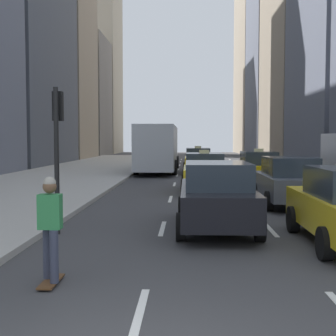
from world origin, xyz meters
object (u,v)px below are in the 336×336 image
sedan_silver_behind (216,195)px  city_bus (158,147)px  taxi_second (204,172)px  taxi_third (198,160)px  taxi_lead (258,168)px  sedan_black_near (288,181)px  traffic_light_pole (57,136)px  skateboarder (50,225)px

sedan_silver_behind → city_bus: city_bus is taller
taxi_second → taxi_third: same height
taxi_lead → city_bus: (-5.61, 10.00, 0.91)m
sedan_black_near → city_bus: (-5.61, 17.01, 0.91)m
city_bus → sedan_black_near: bearing=-71.7°
traffic_light_pole → sedan_silver_behind: bearing=9.2°
city_bus → traffic_light_pole: traffic_light_pole is taller
taxi_lead → city_bus: city_bus is taller
taxi_lead → traffic_light_pole: (-6.75, -12.14, 1.53)m
city_bus → traffic_light_pole: (-1.14, -22.14, 0.62)m
taxi_third → traffic_light_pole: (-3.95, -20.88, 1.53)m
taxi_second → taxi_third: (0.00, 11.56, 0.00)m
sedan_black_near → sedan_silver_behind: sedan_silver_behind is taller
taxi_third → sedan_silver_behind: (0.00, -20.24, 0.01)m
taxi_lead → taxi_second: same height
taxi_second → sedan_silver_behind: size_ratio=0.92×
taxi_second → traffic_light_pole: (-3.95, -9.32, 1.53)m
city_bus → skateboarder: city_bus is taller
taxi_third → traffic_light_pole: 21.31m
skateboarder → taxi_second: bearing=77.6°
taxi_second → sedan_silver_behind: bearing=-90.0°
sedan_black_near → skateboarder: size_ratio=2.55×
skateboarder → traffic_light_pole: traffic_light_pole is taller
taxi_lead → sedan_silver_behind: (-2.80, -11.50, 0.01)m
city_bus → taxi_second: bearing=-77.6°
taxi_third → traffic_light_pole: traffic_light_pole is taller
taxi_second → taxi_third: size_ratio=1.00×
sedan_silver_behind → skateboarder: 5.55m
taxi_second → taxi_third: 11.56m
sedan_silver_behind → city_bus: 21.70m
taxi_third → skateboarder: bearing=-96.7°
skateboarder → city_bus: bearing=89.7°
sedan_black_near → city_bus: 17.93m
taxi_lead → skateboarder: 17.19m
taxi_second → city_bus: (-2.81, 12.82, 0.91)m
traffic_light_pole → taxi_lead: bearing=60.9°
taxi_second → traffic_light_pole: bearing=-113.0°
city_bus → skateboarder: bearing=-90.3°
traffic_light_pole → city_bus: bearing=87.1°
taxi_lead → traffic_light_pole: bearing=-119.1°
taxi_lead → sedan_black_near: bearing=-90.0°
sedan_black_near → city_bus: city_bus is taller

